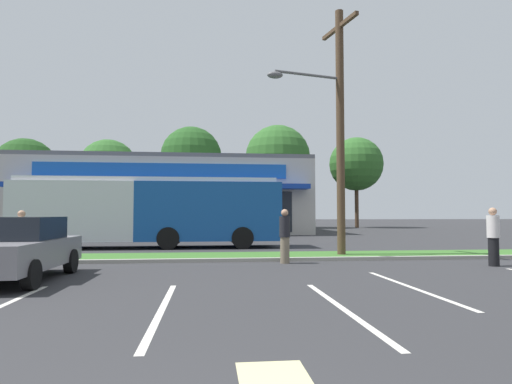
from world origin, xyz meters
name	(u,v)px	position (x,y,z in m)	size (l,w,h in m)	color
grass_median	(199,257)	(0.00, 14.00, 0.06)	(56.00, 2.20, 0.12)	#386B28
curb_lip	(199,260)	(0.00, 12.78, 0.06)	(56.00, 0.24, 0.12)	#99968C
parking_stripe_1	(162,309)	(-0.44, 5.73, 0.00)	(0.12, 4.80, 0.01)	silver
parking_stripe_2	(342,308)	(2.58, 5.49, 0.00)	(0.12, 4.80, 0.01)	silver
parking_stripe_3	(412,287)	(4.70, 7.32, 0.00)	(0.12, 4.80, 0.01)	silver
storefront_building	(171,197)	(-2.99, 36.49, 3.03)	(22.48, 14.32, 6.06)	#BCB7AD
tree_far_left	(25,169)	(-19.21, 46.86, 6.39)	(6.50, 6.50, 9.65)	#473323
tree_left	(108,168)	(-10.43, 45.97, 6.43)	(6.19, 6.19, 9.54)	#473323
tree_mid_left	(191,157)	(-1.63, 45.89, 7.76)	(6.62, 6.62, 11.09)	#473323
tree_mid	(278,157)	(8.04, 46.63, 7.96)	(7.30, 7.30, 11.62)	#473323
tree_mid_right	(356,164)	(17.25, 46.73, 7.32)	(6.17, 6.17, 10.42)	#473323
utility_pole	(337,123)	(4.99, 13.71, 4.93)	(3.16, 2.37, 9.19)	#4C3826
city_bus	(151,210)	(-2.38, 19.11, 1.77)	(12.12, 2.71, 3.25)	#144793
car_1	(152,228)	(-3.05, 24.68, 0.75)	(4.13, 1.89, 1.43)	navy
car_3	(15,248)	(-4.26, 9.24, 0.77)	(2.02, 4.24, 1.52)	slate
pedestrian_near_bench	(493,237)	(8.97, 10.71, 0.90)	(0.36, 0.36, 1.78)	black
pedestrian_by_pole	(21,238)	(-5.45, 12.44, 0.85)	(0.34, 0.34, 1.70)	#47423D
pedestrian_mid	(285,236)	(2.77, 12.16, 0.87)	(0.35, 0.35, 1.74)	#726651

